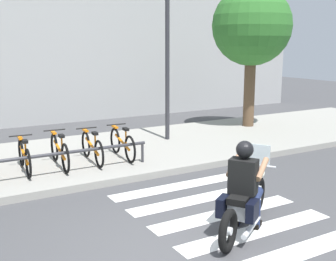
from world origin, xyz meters
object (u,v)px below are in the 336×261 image
at_px(bicycle_4, 60,151).
at_px(bicycle_5, 92,148).
at_px(bicycle_3, 24,156).
at_px(motorcycle, 245,201).
at_px(bike_rack, 30,159).
at_px(bicycle_6, 122,144).
at_px(street_lamp, 167,47).
at_px(tree_near_rack, 252,27).
at_px(rider, 245,180).

height_order(bicycle_4, bicycle_5, bicycle_4).
relative_size(bicycle_3, bicycle_5, 0.96).
height_order(motorcycle, bicycle_3, motorcycle).
bearing_deg(bike_rack, bicycle_4, 36.57).
distance_m(bicycle_6, street_lamp, 3.19).
xyz_separation_m(motorcycle, tree_near_rack, (5.13, 5.92, 2.86)).
bearing_deg(bicycle_4, street_lamp, 19.75).
relative_size(rider, bicycle_3, 0.90).
distance_m(rider, street_lamp, 6.17).
relative_size(rider, tree_near_rack, 0.31).
distance_m(bicycle_3, bicycle_6, 2.24).
bearing_deg(street_lamp, bicycle_6, -147.59).
relative_size(bicycle_3, bike_rack, 0.31).
relative_size(bicycle_4, tree_near_rack, 0.37).
bearing_deg(bicycle_6, rider, -89.30).
distance_m(bicycle_4, bike_rack, 0.93).
relative_size(bike_rack, street_lamp, 1.13).
bearing_deg(bicycle_3, bike_rack, -90.03).
distance_m(motorcycle, tree_near_rack, 8.33).
distance_m(bicycle_5, bike_rack, 1.60).
bearing_deg(bike_rack, bicycle_5, 20.37).
relative_size(bicycle_4, street_lamp, 0.38).
relative_size(bicycle_5, bicycle_6, 1.01).
bearing_deg(rider, motorcycle, 31.12).
xyz_separation_m(bicycle_4, bicycle_6, (1.49, -0.00, -0.00)).
distance_m(bicycle_3, street_lamp, 4.90).
relative_size(rider, bike_rack, 0.28).
relative_size(motorcycle, street_lamp, 0.42).
bearing_deg(bicycle_6, bike_rack, -166.11).
bearing_deg(tree_near_rack, bicycle_5, -164.74).
bearing_deg(motorcycle, street_lamp, 71.69).
height_order(bike_rack, street_lamp, street_lamp).
relative_size(motorcycle, bicycle_6, 1.18).
relative_size(bicycle_6, street_lamp, 0.36).
bearing_deg(bicycle_3, rider, -62.06).
bearing_deg(motorcycle, bicycle_4, 110.65).
relative_size(bicycle_4, bicycle_5, 1.04).
bearing_deg(street_lamp, motorcycle, -108.31).
distance_m(bicycle_6, bike_rack, 2.31).
bearing_deg(motorcycle, rider, -148.88).
height_order(bicycle_5, bicycle_6, bicycle_6).
bearing_deg(bike_rack, street_lamp, 23.14).
relative_size(street_lamp, tree_near_rack, 0.98).
bearing_deg(bike_rack, bicycle_6, 13.89).
height_order(bicycle_3, bicycle_6, bicycle_6).
bearing_deg(street_lamp, bicycle_3, -163.57).
relative_size(motorcycle, bike_rack, 0.38).
xyz_separation_m(bicycle_5, bicycle_6, (0.75, -0.00, 0.01)).
bearing_deg(tree_near_rack, bicycle_3, -167.68).
height_order(bike_rack, tree_near_rack, tree_near_rack).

